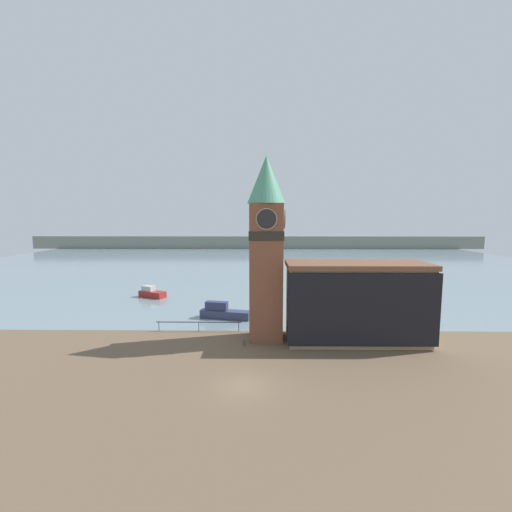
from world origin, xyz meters
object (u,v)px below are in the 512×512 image
(pier_building, at_px, (356,302))
(clock_tower, at_px, (266,244))
(boat_far, at_px, (152,293))
(mooring_bollard_near, at_px, (244,342))
(boat_near, at_px, (223,312))

(pier_building, bearing_deg, clock_tower, 176.00)
(clock_tower, xyz_separation_m, boat_far, (-17.89, 18.40, -9.33))
(pier_building, xyz_separation_m, mooring_bollard_near, (-11.40, -1.42, -3.76))
(pier_building, bearing_deg, boat_near, 151.84)
(clock_tower, xyz_separation_m, pier_building, (9.19, -0.64, -5.89))
(mooring_bollard_near, bearing_deg, boat_near, 108.44)
(boat_far, bearing_deg, clock_tower, -21.15)
(clock_tower, distance_m, boat_far, 27.31)
(pier_building, xyz_separation_m, boat_near, (-14.45, 7.73, -3.33))
(pier_building, height_order, boat_near, pier_building)
(boat_far, relative_size, mooring_bollard_near, 7.24)
(pier_building, height_order, mooring_bollard_near, pier_building)
(pier_building, bearing_deg, boat_far, 144.89)
(clock_tower, bearing_deg, boat_near, 126.54)
(pier_building, distance_m, boat_near, 16.72)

